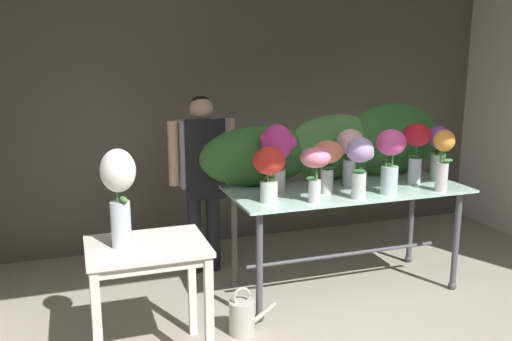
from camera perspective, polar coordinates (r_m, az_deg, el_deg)
The scene contains 18 objects.
ground_plane at distance 4.46m, azimuth 6.21°, elevation -13.25°, with size 7.24×7.24×0.00m, color #9E9384.
wall_back at distance 5.57m, azimuth -0.65°, elevation 7.89°, with size 5.37×0.12×2.97m, color #5B564C.
display_table_glass at distance 4.42m, azimuth 9.46°, elevation -3.58°, with size 1.90×0.82×0.87m.
side_table_white at distance 3.43m, azimuth -11.35°, elevation -9.33°, with size 0.73×0.57×0.78m.
florist at distance 4.69m, azimuth -5.63°, elevation 0.42°, with size 0.58×0.24×1.56m.
foliage_backdrop at distance 4.62m, azimuth 8.79°, elevation 2.55°, with size 2.18×0.28×0.63m.
vase_scarlet_hydrangea at distance 3.87m, azimuth 1.35°, elevation 0.21°, with size 0.23×0.23×0.40m.
vase_lilac_freesia at distance 4.02m, azimuth 10.89°, elevation 1.01°, with size 0.21×0.20×0.46m.
vase_coral_tulips at distance 4.15m, azimuth 7.55°, elevation 1.26°, with size 0.25×0.23×0.41m.
vase_sunset_carnations at distance 4.41m, azimuth 19.10°, elevation 1.45°, with size 0.16×0.16×0.48m.
vase_rosy_dahlias at distance 3.88m, azimuth 6.23°, elevation 0.55°, with size 0.22×0.22×0.40m.
vase_blush_stock at distance 4.39m, azimuth 9.83°, elevation 2.12°, with size 0.21×0.21×0.46m.
vase_magenta_roses at distance 4.16m, azimuth 2.26°, elevation 2.12°, with size 0.28×0.24×0.52m.
vase_crimson_ranunculus at distance 4.59m, azimuth 16.51°, elevation 2.64°, with size 0.24×0.23×0.50m.
vase_fuchsia_snapdragons at distance 4.21m, azimuth 13.93°, elevation 1.55°, with size 0.23×0.23×0.50m.
vase_violet_lilies at distance 4.81m, azimuth 18.59°, elevation 2.20°, with size 0.18×0.18×0.46m.
vase_white_roses_tall at distance 3.27m, azimuth -14.21°, elevation -2.02°, with size 0.21×0.21×0.60m.
watering_can at distance 3.90m, azimuth -1.42°, elevation -15.09°, with size 0.35×0.18×0.34m.
Camera 1 is at (-1.74, -1.98, 1.93)m, focal length 38.02 mm.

